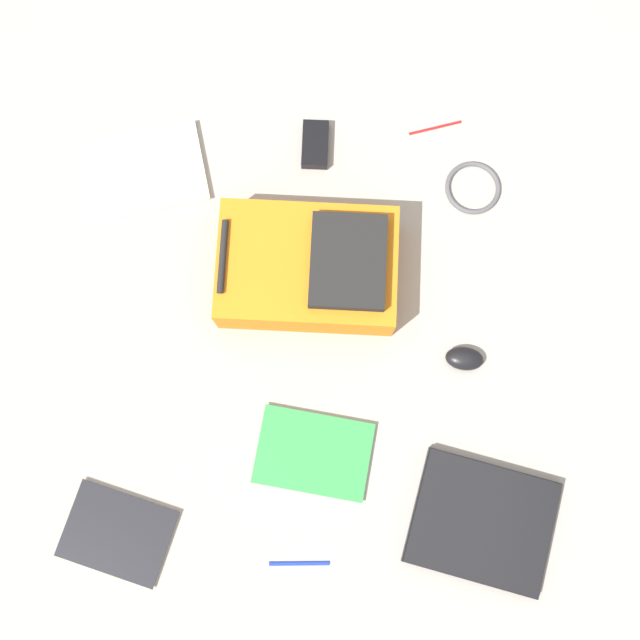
% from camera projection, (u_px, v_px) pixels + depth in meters
% --- Properties ---
extents(ground_plane, '(3.84, 3.84, 0.00)m').
position_uv_depth(ground_plane, '(323.00, 334.00, 1.92)').
color(ground_plane, gray).
extents(backpack, '(0.29, 0.43, 0.16)m').
position_uv_depth(backpack, '(308.00, 268.00, 1.88)').
color(backpack, orange).
rests_on(backpack, ground_plane).
extents(laptop, '(0.33, 0.37, 0.03)m').
position_uv_depth(laptop, '(481.00, 522.00, 1.82)').
color(laptop, black).
rests_on(laptop, ground_plane).
extents(book_red, '(0.22, 0.29, 0.02)m').
position_uv_depth(book_red, '(312.00, 453.00, 1.86)').
color(book_red, silver).
rests_on(book_red, ground_plane).
extents(book_comic, '(0.27, 0.31, 0.02)m').
position_uv_depth(book_comic, '(150.00, 170.00, 1.99)').
color(book_comic, silver).
rests_on(book_comic, ground_plane).
extents(book_manual, '(0.24, 0.28, 0.01)m').
position_uv_depth(book_manual, '(116.00, 533.00, 1.83)').
color(book_manual, silver).
rests_on(book_manual, ground_plane).
extents(computer_mouse, '(0.06, 0.10, 0.04)m').
position_uv_depth(computer_mouse, '(463.00, 359.00, 1.89)').
color(computer_mouse, black).
rests_on(computer_mouse, ground_plane).
extents(cable_coil, '(0.14, 0.14, 0.01)m').
position_uv_depth(cable_coil, '(472.00, 188.00, 1.99)').
color(cable_coil, '#4C4C51').
rests_on(cable_coil, ground_plane).
extents(power_brick, '(0.12, 0.07, 0.03)m').
position_uv_depth(power_brick, '(314.00, 145.00, 2.00)').
color(power_brick, black).
rests_on(power_brick, ground_plane).
extents(pen_black, '(0.02, 0.14, 0.01)m').
position_uv_depth(pen_black, '(298.00, 564.00, 1.82)').
color(pen_black, '#1933B2').
rests_on(pen_black, ground_plane).
extents(pen_blue, '(0.05, 0.14, 0.01)m').
position_uv_depth(pen_blue, '(434.00, 127.00, 2.02)').
color(pen_blue, red).
rests_on(pen_blue, ground_plane).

